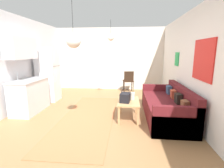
{
  "coord_description": "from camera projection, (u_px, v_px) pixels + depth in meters",
  "views": [
    {
      "loc": [
        0.78,
        -3.48,
        1.64
      ],
      "look_at": [
        0.37,
        0.83,
        0.78
      ],
      "focal_mm": 26.38,
      "sensor_mm": 36.0,
      "label": 1
    }
  ],
  "objects": [
    {
      "name": "ground_plane",
      "position": [
        93.0,
        126.0,
        3.8
      ],
      "size": [
        5.13,
        7.88,
        0.1
      ],
      "primitive_type": "cube",
      "color": "#996D44"
    },
    {
      "name": "wall_back",
      "position": [
        110.0,
        59.0,
        7.14
      ],
      "size": [
        4.73,
        0.13,
        2.63
      ],
      "color": "silver",
      "rests_on": "ground_plane"
    },
    {
      "name": "wall_right",
      "position": [
        204.0,
        68.0,
        3.32
      ],
      "size": [
        0.12,
        7.48,
        2.63
      ],
      "color": "white",
      "rests_on": "ground_plane"
    },
    {
      "name": "area_rug",
      "position": [
        88.0,
        117.0,
        4.17
      ],
      "size": [
        1.28,
        3.5,
        0.01
      ],
      "primitive_type": "cube",
      "color": "#B26B42",
      "rests_on": "ground_plane"
    },
    {
      "name": "couch",
      "position": [
        168.0,
        107.0,
        4.08
      ],
      "size": [
        0.93,
        2.15,
        0.8
      ],
      "color": "#5B191E",
      "rests_on": "ground_plane"
    },
    {
      "name": "coffee_table",
      "position": [
        129.0,
        103.0,
        4.05
      ],
      "size": [
        0.51,
        0.85,
        0.45
      ],
      "color": "tan",
      "rests_on": "ground_plane"
    },
    {
      "name": "bamboo_vase",
      "position": [
        133.0,
        96.0,
        4.15
      ],
      "size": [
        0.11,
        0.11,
        0.4
      ],
      "color": "beige",
      "rests_on": "coffee_table"
    },
    {
      "name": "handbag",
      "position": [
        125.0,
        97.0,
        3.92
      ],
      "size": [
        0.27,
        0.33,
        0.33
      ],
      "color": "black",
      "rests_on": "coffee_table"
    },
    {
      "name": "refrigerator",
      "position": [
        48.0,
        75.0,
        5.47
      ],
      "size": [
        0.64,
        0.58,
        1.77
      ],
      "color": "white",
      "rests_on": "ground_plane"
    },
    {
      "name": "kitchen_counter",
      "position": [
        28.0,
        84.0,
        4.45
      ],
      "size": [
        0.59,
        1.15,
        2.01
      ],
      "color": "silver",
      "rests_on": "ground_plane"
    },
    {
      "name": "accent_chair",
      "position": [
        128.0,
        80.0,
        6.65
      ],
      "size": [
        0.47,
        0.45,
        0.87
      ],
      "rotation": [
        0.0,
        0.0,
        3.28
      ],
      "color": "black",
      "rests_on": "ground_plane"
    },
    {
      "name": "pendant_lamp_near",
      "position": [
        73.0,
        40.0,
        3.14
      ],
      "size": [
        0.29,
        0.29,
        0.93
      ],
      "color": "black"
    },
    {
      "name": "pendant_lamp_far",
      "position": [
        111.0,
        37.0,
        5.23
      ],
      "size": [
        0.22,
        0.22,
        0.66
      ],
      "color": "black"
    }
  ]
}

